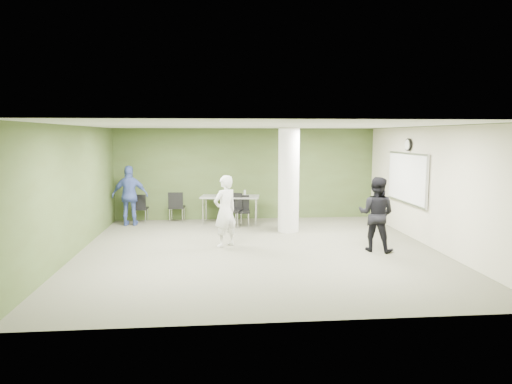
{
  "coord_description": "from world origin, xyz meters",
  "views": [
    {
      "loc": [
        -0.98,
        -10.01,
        2.58
      ],
      "look_at": [
        0.03,
        1.0,
        1.21
      ],
      "focal_mm": 32.0,
      "sensor_mm": 36.0,
      "label": 1
    }
  ],
  "objects": [
    {
      "name": "chair_back_right",
      "position": [
        -2.12,
        3.57,
        0.53
      ],
      "size": [
        0.49,
        0.49,
        0.92
      ],
      "rotation": [
        0.0,
        0.0,
        3.06
      ],
      "color": "black",
      "rests_on": "floor"
    },
    {
      "name": "floor",
      "position": [
        0.0,
        0.0,
        0.0
      ],
      "size": [
        8.0,
        8.0,
        0.0
      ],
      "primitive_type": "plane",
      "color": "#555443",
      "rests_on": "ground"
    },
    {
      "name": "chair_table_left",
      "position": [
        -0.44,
        2.89,
        0.55
      ],
      "size": [
        0.59,
        0.59,
        0.94
      ],
      "rotation": [
        0.0,
        0.0,
        -0.32
      ],
      "color": "black",
      "rests_on": "floor"
    },
    {
      "name": "whiteboard",
      "position": [
        3.92,
        1.2,
        1.5
      ],
      "size": [
        0.05,
        2.3,
        1.3
      ],
      "color": "silver",
      "rests_on": "wall_right_cream"
    },
    {
      "name": "chair_back_left",
      "position": [
        -3.19,
        3.57,
        0.5
      ],
      "size": [
        0.45,
        0.45,
        0.86
      ],
      "rotation": [
        0.0,
        0.0,
        3.1
      ],
      "color": "black",
      "rests_on": "floor"
    },
    {
      "name": "ceiling",
      "position": [
        0.0,
        0.0,
        2.8
      ],
      "size": [
        8.0,
        8.0,
        0.0
      ],
      "primitive_type": "plane",
      "rotation": [
        3.14,
        0.0,
        0.0
      ],
      "color": "white",
      "rests_on": "wall_back"
    },
    {
      "name": "man_blue",
      "position": [
        -3.4,
        3.23,
        0.87
      ],
      "size": [
        1.02,
        0.44,
        1.73
      ],
      "primitive_type": "imported",
      "rotation": [
        0.0,
        0.0,
        3.13
      ],
      "color": "#4257A4",
      "rests_on": "floor"
    },
    {
      "name": "column",
      "position": [
        1.0,
        2.0,
        1.4
      ],
      "size": [
        0.56,
        0.56,
        2.8
      ],
      "primitive_type": "cylinder",
      "color": "silver",
      "rests_on": "floor"
    },
    {
      "name": "folding_table",
      "position": [
        -0.52,
        3.32,
        0.76
      ],
      "size": [
        1.79,
        0.97,
        1.06
      ],
      "rotation": [
        0.0,
        0.0,
        -0.14
      ],
      "color": "gray",
      "rests_on": "floor"
    },
    {
      "name": "man_black",
      "position": [
        2.61,
        -0.26,
        0.84
      ],
      "size": [
        1.02,
        0.97,
        1.67
      ],
      "primitive_type": "imported",
      "rotation": [
        0.0,
        0.0,
        2.58
      ],
      "color": "black",
      "rests_on": "floor"
    },
    {
      "name": "wall_right_cream",
      "position": [
        4.0,
        0.0,
        1.4
      ],
      "size": [
        0.02,
        8.0,
        2.8
      ],
      "primitive_type": "cube",
      "color": "beige",
      "rests_on": "floor"
    },
    {
      "name": "wastebasket",
      "position": [
        -0.67,
        3.52,
        0.14
      ],
      "size": [
        0.25,
        0.25,
        0.29
      ],
      "primitive_type": "cylinder",
      "color": "#4C4C4C",
      "rests_on": "floor"
    },
    {
      "name": "chair_table_right",
      "position": [
        -0.2,
        2.86,
        0.51
      ],
      "size": [
        0.45,
        0.45,
        0.87
      ],
      "rotation": [
        0.0,
        0.0,
        -0.04
      ],
      "color": "black",
      "rests_on": "floor"
    },
    {
      "name": "wall_back",
      "position": [
        0.0,
        4.0,
        1.4
      ],
      "size": [
        8.0,
        2.8,
        0.02
      ],
      "primitive_type": "cube",
      "rotation": [
        1.57,
        0.0,
        0.0
      ],
      "color": "#414F25",
      "rests_on": "floor"
    },
    {
      "name": "wall_left",
      "position": [
        -4.0,
        0.0,
        1.4
      ],
      "size": [
        0.02,
        8.0,
        2.8
      ],
      "primitive_type": "cube",
      "color": "#414F25",
      "rests_on": "floor"
    },
    {
      "name": "woman_white",
      "position": [
        -0.74,
        0.45,
        0.84
      ],
      "size": [
        0.73,
        0.68,
        1.67
      ],
      "primitive_type": "imported",
      "rotation": [
        0.0,
        0.0,
        3.76
      ],
      "color": "white",
      "rests_on": "floor"
    },
    {
      "name": "wall_clock",
      "position": [
        3.92,
        1.2,
        2.35
      ],
      "size": [
        0.06,
        0.32,
        0.32
      ],
      "color": "black",
      "rests_on": "wall_right_cream"
    }
  ]
}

